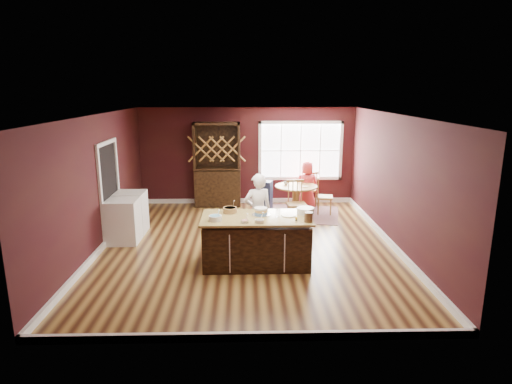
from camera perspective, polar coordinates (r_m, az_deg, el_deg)
The scene contains 28 objects.
room_shell at distance 8.62m, azimuth -1.08°, elevation 1.27°, with size 7.00×7.00×7.00m.
window at distance 12.11m, azimuth 5.95°, elevation 5.50°, with size 2.36×0.10×1.66m, color white, non-canonical shape.
doorway at distance 9.73m, azimuth -18.87°, elevation -0.01°, with size 0.08×1.26×2.13m, color white, non-canonical shape.
kitchen_island at distance 7.97m, azimuth 0.06°, elevation -6.61°, with size 2.01×1.05×0.92m.
dining_table at distance 11.16m, azimuth 5.36°, elevation -0.23°, with size 1.09×1.09×0.75m.
baker at distance 8.62m, azimuth 0.25°, elevation -2.62°, with size 0.57×0.38×1.56m, color white.
layer_cake at distance 7.90m, azimuth 0.65°, elevation -2.60°, with size 0.34×0.34×0.14m, color white, non-canonical shape.
bowl_blue at distance 7.61m, azimuth -5.45°, elevation -3.47°, with size 0.23×0.23×0.09m, color white.
bowl_yellow at distance 8.06m, azimuth -3.50°, elevation -2.42°, with size 0.26×0.26×0.10m, color #9B7E49.
bowl_pink at distance 7.46m, azimuth -1.53°, elevation -3.94°, with size 0.14×0.14×0.05m, color silver.
bowl_olive at distance 7.45m, azimuth 0.46°, elevation -3.91°, with size 0.17×0.17×0.06m, color #F9ECAD.
drinking_glass at distance 7.79m, azimuth 2.92°, elevation -2.74°, with size 0.08×0.08×0.16m, color white.
dinner_plate at distance 7.89m, azimuth 4.35°, elevation -3.10°, with size 0.27×0.27×0.02m, color beige.
white_tub at distance 8.05m, azimuth 6.61°, elevation -2.48°, with size 0.32×0.32×0.11m, color white.
stoneware_crock at distance 7.54m, azimuth 7.01°, elevation -3.33°, with size 0.15×0.15×0.18m, color #46301E.
toy_figurine at distance 7.59m, azimuth 5.38°, elevation -3.59°, with size 0.04×0.04×0.07m, color yellow, non-canonical shape.
rug at distance 11.29m, azimuth 5.30°, elevation -2.84°, with size 2.20×1.70×0.01m, color brown.
chair_east at distance 11.25m, azimuth 9.17°, elevation -0.43°, with size 0.42×0.40×1.00m, color brown, non-canonical shape.
chair_south at distance 10.30m, azimuth 5.44°, elevation -1.40°, with size 0.45×0.43×1.07m, color olive, non-canonical shape.
chair_north at distance 11.90m, azimuth 6.93°, elevation 0.44°, with size 0.42×0.40×1.00m, color brown, non-canonical shape.
seated_woman at distance 11.64m, azimuth 6.79°, elevation 0.91°, with size 0.64×0.42×1.31m, color #CB333A.
high_chair at distance 11.35m, azimuth 1.21°, elevation -0.48°, with size 0.35×0.35×0.86m, color black, non-canonical shape.
toddler at distance 11.37m, azimuth 1.43°, elevation 1.51°, with size 0.18×0.14×0.26m, color #8CA5BF, non-canonical shape.
table_plate at distance 11.01m, azimuth 6.52°, elevation 0.74°, with size 0.21×0.21×0.02m, color beige.
table_cup at distance 11.19m, azimuth 4.01°, elevation 1.21°, with size 0.12×0.12×0.10m, color silver.
hutch at distance 11.85m, azimuth -5.17°, elevation 3.65°, with size 1.26×0.53×2.31m, color black.
washer at distance 9.48m, azimuth -17.27°, elevation -3.73°, with size 0.64×0.62×0.93m, color silver.
dryer at distance 10.07m, azimuth -16.31°, elevation -2.63°, with size 0.65×0.63×0.94m, color silver.
Camera 1 is at (-0.05, -8.42, 3.19)m, focal length 30.00 mm.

